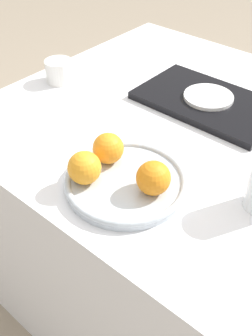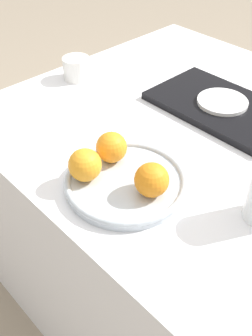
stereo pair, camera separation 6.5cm
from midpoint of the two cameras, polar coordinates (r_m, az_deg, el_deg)
The scene contains 9 objects.
ground_plane at distance 1.58m, azimuth 11.49°, elevation -19.28°, with size 12.00×12.00×0.00m, color gray.
table at distance 1.27m, azimuth 13.79°, elevation -10.34°, with size 1.23×0.95×0.77m.
fruit_platter at distance 0.83m, azimuth 2.23°, elevation -2.05°, with size 0.26×0.26×0.02m.
orange_0 at distance 0.78m, azimuth 6.00°, elevation -1.73°, with size 0.07×0.07×0.07m.
orange_1 at distance 0.81m, azimuth -3.72°, elevation 0.37°, with size 0.07×0.07×0.07m.
orange_2 at distance 0.86m, azimuth 0.03°, elevation 2.97°, with size 0.07×0.07×0.07m.
serving_tray at distance 1.11m, azimuth 15.35°, elevation 8.56°, with size 0.38×0.23×0.02m.
side_plate at distance 1.10m, azimuth 15.48°, elevation 9.22°, with size 0.14×0.14×0.01m.
cup_2 at distance 1.23m, azimuth -5.66°, elevation 14.18°, with size 0.08×0.08×0.07m.
Camera 2 is at (0.38, -0.72, 1.34)m, focal length 42.00 mm.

